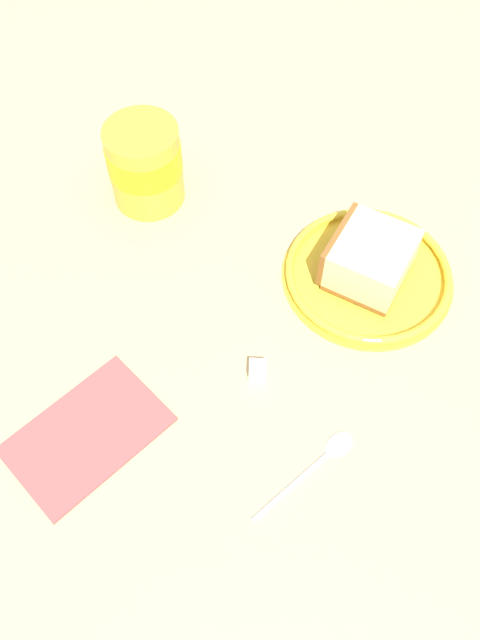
{
  "coord_description": "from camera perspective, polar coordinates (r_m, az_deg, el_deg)",
  "views": [
    {
      "loc": [
        32.09,
        23.96,
        57.51
      ],
      "look_at": [
        6.81,
        0.52,
        3.0
      ],
      "focal_mm": 37.7,
      "sensor_mm": 36.0,
      "label": 1
    }
  ],
  "objects": [
    {
      "name": "small_plate",
      "position": [
        0.72,
        10.81,
        3.84
      ],
      "size": [
        17.98,
        17.98,
        1.44
      ],
      "color": "yellow",
      "rests_on": "ground_plane"
    },
    {
      "name": "cake_slice",
      "position": [
        0.7,
        10.93,
        5.12
      ],
      "size": [
        9.75,
        9.54,
        5.06
      ],
      "color": "brown",
      "rests_on": "small_plate"
    },
    {
      "name": "sugar_cube",
      "position": [
        0.64,
        1.5,
        -4.24
      ],
      "size": [
        2.31,
        2.31,
        1.64
      ],
      "primitive_type": "cube",
      "rotation": [
        0.0,
        0.0,
        0.7
      ],
      "color": "white",
      "rests_on": "ground_plane"
    },
    {
      "name": "tea_mug",
      "position": [
        0.76,
        -7.94,
        13.3
      ],
      "size": [
        8.19,
        10.84,
        9.61
      ],
      "color": "gold",
      "rests_on": "ground_plane"
    },
    {
      "name": "ground_plane",
      "position": [
        0.72,
        3.39,
        1.48
      ],
      "size": [
        142.71,
        142.71,
        3.97
      ],
      "primitive_type": "cube",
      "color": "tan"
    },
    {
      "name": "teaspoon",
      "position": [
        0.62,
        7.17,
        -11.37
      ],
      "size": [
        12.03,
        2.48,
        0.8
      ],
      "color": "silver",
      "rests_on": "ground_plane"
    },
    {
      "name": "folded_napkin",
      "position": [
        0.64,
        -12.89,
        -9.4
      ],
      "size": [
        14.49,
        10.0,
        0.6
      ],
      "primitive_type": "cube",
      "rotation": [
        0.0,
        0.0,
        -0.06
      ],
      "color": "#B24C4C",
      "rests_on": "ground_plane"
    }
  ]
}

